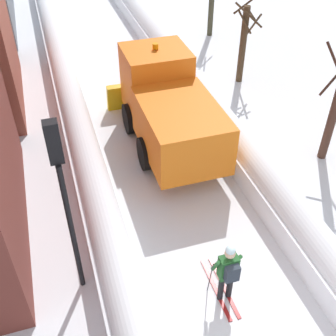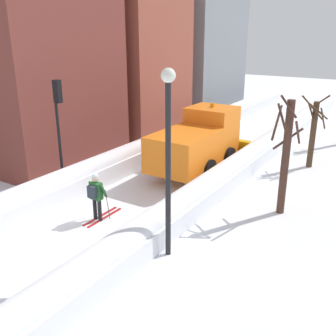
{
  "view_description": "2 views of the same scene",
  "coord_description": "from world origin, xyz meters",
  "px_view_note": "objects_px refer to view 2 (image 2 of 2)",
  "views": [
    {
      "loc": [
        -3.18,
        -4.39,
        8.7
      ],
      "look_at": [
        -0.58,
        3.83,
        1.73
      ],
      "focal_mm": 44.99,
      "sensor_mm": 36.0,
      "label": 1
    },
    {
      "loc": [
        8.7,
        -8.61,
        6.46
      ],
      "look_at": [
        0.78,
        4.1,
        1.16
      ],
      "focal_mm": 41.85,
      "sensor_mm": 36.0,
      "label": 2
    }
  ],
  "objects_px": {
    "street_lamp": "(168,144)",
    "traffic_light_pole": "(59,115)",
    "skier": "(96,194)",
    "bare_tree_near": "(286,155)",
    "plow_truck": "(198,142)",
    "bare_tree_mid": "(313,132)"
  },
  "relations": [
    {
      "from": "traffic_light_pole",
      "to": "street_lamp",
      "type": "xyz_separation_m",
      "value": [
        6.49,
        -2.07,
        0.26
      ]
    },
    {
      "from": "plow_truck",
      "to": "bare_tree_mid",
      "type": "bearing_deg",
      "value": 38.52
    },
    {
      "from": "traffic_light_pole",
      "to": "street_lamp",
      "type": "distance_m",
      "value": 6.81
    },
    {
      "from": "plow_truck",
      "to": "bare_tree_mid",
      "type": "xyz_separation_m",
      "value": [
        4.43,
        3.52,
        0.32
      ]
    },
    {
      "from": "street_lamp",
      "to": "bare_tree_mid",
      "type": "height_order",
      "value": "street_lamp"
    },
    {
      "from": "skier",
      "to": "traffic_light_pole",
      "type": "distance_m",
      "value": 4.13
    },
    {
      "from": "bare_tree_near",
      "to": "bare_tree_mid",
      "type": "bearing_deg",
      "value": 92.96
    },
    {
      "from": "skier",
      "to": "traffic_light_pole",
      "type": "bearing_deg",
      "value": 154.59
    },
    {
      "from": "skier",
      "to": "bare_tree_mid",
      "type": "xyz_separation_m",
      "value": [
        5.06,
        10.0,
        0.8
      ]
    },
    {
      "from": "plow_truck",
      "to": "street_lamp",
      "type": "xyz_separation_m",
      "value": [
        2.7,
        -7.04,
        2.01
      ]
    },
    {
      "from": "plow_truck",
      "to": "bare_tree_mid",
      "type": "distance_m",
      "value": 5.67
    },
    {
      "from": "street_lamp",
      "to": "bare_tree_near",
      "type": "relative_size",
      "value": 1.26
    },
    {
      "from": "bare_tree_near",
      "to": "plow_truck",
      "type": "bearing_deg",
      "value": 153.37
    },
    {
      "from": "street_lamp",
      "to": "bare_tree_near",
      "type": "height_order",
      "value": "street_lamp"
    },
    {
      "from": "street_lamp",
      "to": "bare_tree_mid",
      "type": "distance_m",
      "value": 10.84
    },
    {
      "from": "bare_tree_mid",
      "to": "plow_truck",
      "type": "bearing_deg",
      "value": -141.48
    },
    {
      "from": "bare_tree_near",
      "to": "skier",
      "type": "bearing_deg",
      "value": -142.62
    },
    {
      "from": "bare_tree_near",
      "to": "traffic_light_pole",
      "type": "bearing_deg",
      "value": -163.0
    },
    {
      "from": "traffic_light_pole",
      "to": "skier",
      "type": "bearing_deg",
      "value": -25.41
    },
    {
      "from": "traffic_light_pole",
      "to": "bare_tree_near",
      "type": "relative_size",
      "value": 1.05
    },
    {
      "from": "skier",
      "to": "street_lamp",
      "type": "distance_m",
      "value": 4.2
    },
    {
      "from": "street_lamp",
      "to": "traffic_light_pole",
      "type": "bearing_deg",
      "value": 162.34
    }
  ]
}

